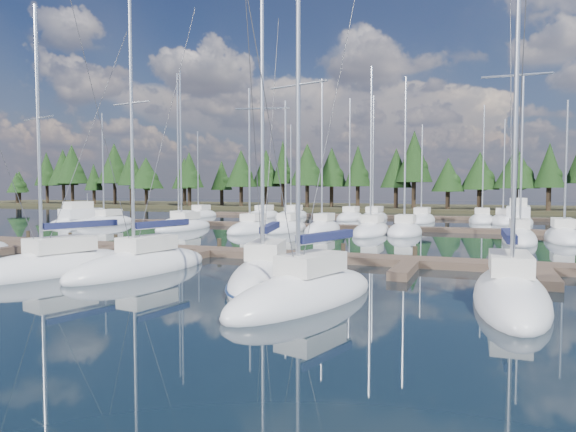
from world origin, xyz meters
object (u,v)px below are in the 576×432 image
at_px(front_sailboat_4, 265,275).
at_px(front_sailboat_5, 305,294).
at_px(front_sailboat_2, 53,268).
at_px(front_sailboat_6, 510,294).
at_px(front_sailboat_3, 141,266).
at_px(motor_yacht_right, 518,219).
at_px(main_dock, 206,253).
at_px(motor_yacht_left, 81,220).

height_order(front_sailboat_4, front_sailboat_5, front_sailboat_5).
height_order(front_sailboat_2, front_sailboat_6, front_sailboat_6).
xyz_separation_m(front_sailboat_3, motor_yacht_right, (18.87, 43.34, 0.23)).
xyz_separation_m(front_sailboat_6, motor_yacht_right, (2.50, 44.13, 0.23)).
bearing_deg(front_sailboat_3, motor_yacht_right, 66.48).
relative_size(front_sailboat_4, front_sailboat_5, 0.97).
bearing_deg(main_dock, front_sailboat_4, -43.87).
bearing_deg(front_sailboat_6, front_sailboat_4, 176.68).
height_order(main_dock, front_sailboat_2, front_sailboat_2).
height_order(front_sailboat_2, front_sailboat_5, front_sailboat_5).
height_order(front_sailboat_4, motor_yacht_right, front_sailboat_4).
bearing_deg(front_sailboat_4, front_sailboat_3, 178.12).
relative_size(main_dock, front_sailboat_3, 3.02).
bearing_deg(main_dock, motor_yacht_left, 145.31).
relative_size(front_sailboat_5, motor_yacht_left, 1.59).
distance_m(front_sailboat_4, motor_yacht_left, 41.92).
height_order(front_sailboat_5, motor_yacht_left, front_sailboat_5).
height_order(front_sailboat_6, motor_yacht_left, front_sailboat_6).
relative_size(main_dock, front_sailboat_5, 3.20).
bearing_deg(main_dock, front_sailboat_3, -89.53).
bearing_deg(front_sailboat_6, front_sailboat_2, -176.71).
relative_size(front_sailboat_3, motor_yacht_right, 1.49).
height_order(main_dock, front_sailboat_3, front_sailboat_3).
relative_size(front_sailboat_5, front_sailboat_6, 0.96).
bearing_deg(front_sailboat_2, motor_yacht_left, 131.12).
distance_m(front_sailboat_5, motor_yacht_right, 47.63).
bearing_deg(front_sailboat_2, front_sailboat_5, -6.24).
relative_size(front_sailboat_2, front_sailboat_4, 0.99).
distance_m(front_sailboat_2, front_sailboat_3, 4.11).
xyz_separation_m(main_dock, motor_yacht_left, (-26.94, 18.65, 0.26)).
relative_size(front_sailboat_2, front_sailboat_3, 0.91).
bearing_deg(front_sailboat_4, main_dock, 136.13).
xyz_separation_m(front_sailboat_2, front_sailboat_5, (13.21, -1.45, 0.01)).
bearing_deg(motor_yacht_left, front_sailboat_4, -36.71).
distance_m(front_sailboat_6, motor_yacht_right, 44.20).
distance_m(front_sailboat_4, motor_yacht_right, 45.25).
bearing_deg(front_sailboat_2, motor_yacht_right, 63.58).
xyz_separation_m(front_sailboat_6, motor_yacht_left, (-43.36, 25.62, 0.17)).
relative_size(front_sailboat_5, motor_yacht_right, 1.41).
distance_m(front_sailboat_3, front_sailboat_6, 16.39).
xyz_separation_m(front_sailboat_2, motor_yacht_left, (-23.37, 26.77, 0.19)).
height_order(front_sailboat_5, motor_yacht_right, front_sailboat_5).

